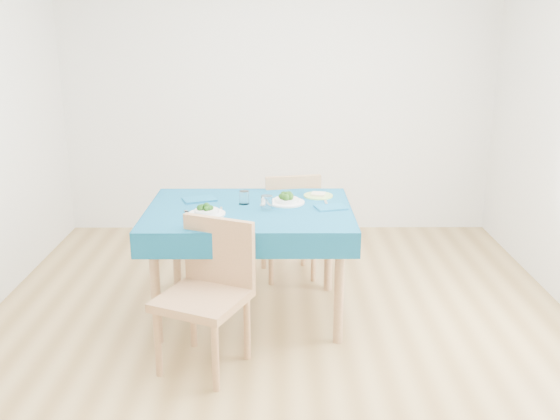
{
  "coord_description": "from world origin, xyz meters",
  "views": [
    {
      "loc": [
        -0.02,
        -3.56,
        1.92
      ],
      "look_at": [
        0.0,
        0.0,
        0.85
      ],
      "focal_mm": 40.0,
      "sensor_mm": 36.0,
      "label": 1
    }
  ],
  "objects_px": {
    "table": "(250,262)",
    "bowl_far": "(286,198)",
    "bowl_near": "(207,209)",
    "chair_far": "(288,213)",
    "side_plate": "(318,196)",
    "chair_near": "(201,277)"
  },
  "relations": [
    {
      "from": "side_plate",
      "to": "chair_far",
      "type": "bearing_deg",
      "value": 116.44
    },
    {
      "from": "table",
      "to": "chair_far",
      "type": "xyz_separation_m",
      "value": [
        0.27,
        0.7,
        0.14
      ]
    },
    {
      "from": "chair_near",
      "to": "side_plate",
      "type": "height_order",
      "value": "chair_near"
    },
    {
      "from": "chair_far",
      "to": "bowl_far",
      "type": "distance_m",
      "value": 0.65
    },
    {
      "from": "chair_far",
      "to": "bowl_far",
      "type": "xyz_separation_m",
      "value": [
        -0.02,
        -0.58,
        0.28
      ]
    },
    {
      "from": "bowl_near",
      "to": "bowl_far",
      "type": "xyz_separation_m",
      "value": [
        0.51,
        0.26,
        0.0
      ]
    },
    {
      "from": "chair_far",
      "to": "bowl_near",
      "type": "bearing_deg",
      "value": 46.96
    },
    {
      "from": "chair_far",
      "to": "side_plate",
      "type": "height_order",
      "value": "chair_far"
    },
    {
      "from": "bowl_near",
      "to": "chair_far",
      "type": "bearing_deg",
      "value": 57.98
    },
    {
      "from": "chair_near",
      "to": "chair_far",
      "type": "xyz_separation_m",
      "value": [
        0.51,
        1.39,
        -0.05
      ]
    },
    {
      "from": "chair_far",
      "to": "table",
      "type": "bearing_deg",
      "value": 58.14
    },
    {
      "from": "table",
      "to": "bowl_far",
      "type": "distance_m",
      "value": 0.5
    },
    {
      "from": "chair_far",
      "to": "bowl_near",
      "type": "height_order",
      "value": "chair_far"
    },
    {
      "from": "chair_far",
      "to": "side_plate",
      "type": "distance_m",
      "value": 0.52
    },
    {
      "from": "side_plate",
      "to": "bowl_near",
      "type": "bearing_deg",
      "value": -149.29
    },
    {
      "from": "side_plate",
      "to": "chair_near",
      "type": "bearing_deg",
      "value": -125.9
    },
    {
      "from": "bowl_far",
      "to": "bowl_near",
      "type": "bearing_deg",
      "value": -152.79
    },
    {
      "from": "bowl_near",
      "to": "bowl_far",
      "type": "relative_size",
      "value": 0.96
    },
    {
      "from": "chair_near",
      "to": "side_plate",
      "type": "bearing_deg",
      "value": 78.63
    },
    {
      "from": "chair_far",
      "to": "bowl_far",
      "type": "height_order",
      "value": "chair_far"
    },
    {
      "from": "table",
      "to": "bowl_near",
      "type": "height_order",
      "value": "bowl_near"
    },
    {
      "from": "chair_near",
      "to": "bowl_far",
      "type": "relative_size",
      "value": 4.6
    }
  ]
}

